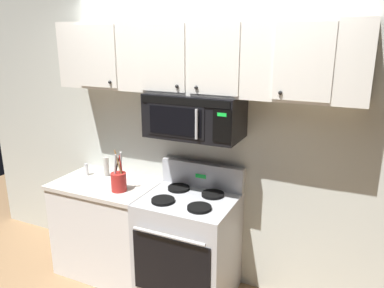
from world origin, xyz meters
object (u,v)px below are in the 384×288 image
pepper_mill (106,167)px  salt_shaker (87,170)px  utensil_crock_red (119,180)px  stove_range (189,245)px  over_range_microwave (195,115)px

pepper_mill → salt_shaker: bearing=-158.4°
utensil_crock_red → salt_shaker: 0.53m
stove_range → utensil_crock_red: 0.82m
utensil_crock_red → salt_shaker: (-0.50, 0.18, -0.04)m
over_range_microwave → pepper_mill: size_ratio=4.15×
stove_range → utensil_crock_red: size_ratio=3.00×
stove_range → over_range_microwave: 1.11m
salt_shaker → pepper_mill: size_ratio=0.64×
pepper_mill → stove_range: bearing=-8.7°
over_range_microwave → pepper_mill: over_range_microwave is taller
stove_range → over_range_microwave: size_ratio=1.47×
pepper_mill → over_range_microwave: bearing=-1.6°
over_range_microwave → stove_range: bearing=-89.9°
stove_range → utensil_crock_red: bearing=-170.2°
stove_range → salt_shaker: stove_range is taller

